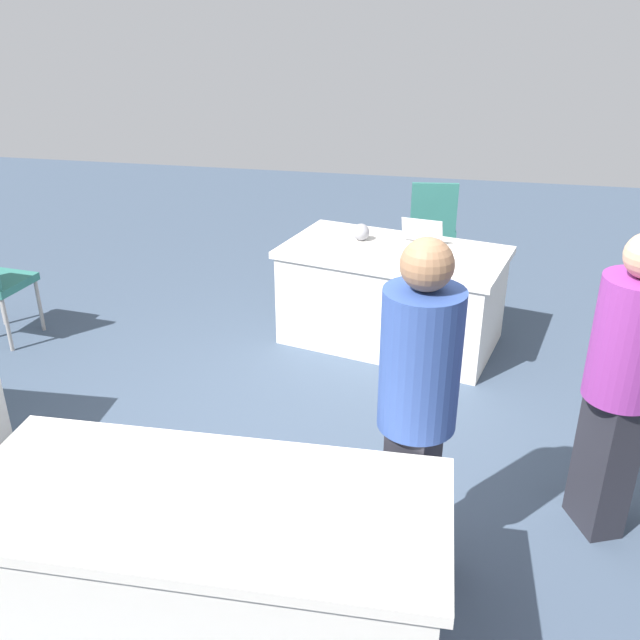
% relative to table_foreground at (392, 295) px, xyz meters
% --- Properties ---
extents(ground_plane, '(14.40, 14.40, 0.00)m').
position_rel_table_foreground_xyz_m(ground_plane, '(0.38, 1.72, -0.38)').
color(ground_plane, '#3D4C60').
extents(table_foreground, '(1.81, 1.26, 0.76)m').
position_rel_table_foreground_xyz_m(table_foreground, '(0.00, 0.00, 0.00)').
color(table_foreground, silver).
rests_on(table_foreground, ground).
extents(table_mid_right, '(1.93, 0.89, 0.76)m').
position_rel_table_foreground_xyz_m(table_mid_right, '(0.41, 2.98, -0.00)').
color(table_mid_right, silver).
rests_on(table_mid_right, ground).
extents(chair_aisle, '(0.49, 0.49, 0.96)m').
position_rel_table_foreground_xyz_m(chair_aisle, '(-0.21, -1.40, 0.17)').
color(chair_aisle, '#9E9993').
rests_on(chair_aisle, ground).
extents(person_presenter, '(0.42, 0.42, 1.65)m').
position_rel_table_foreground_xyz_m(person_presenter, '(-0.35, 2.38, 0.54)').
color(person_presenter, '#26262D').
rests_on(person_presenter, ground).
extents(person_attendee_browsing, '(0.45, 0.45, 1.58)m').
position_rel_table_foreground_xyz_m(person_attendee_browsing, '(-1.27, 1.90, 0.49)').
color(person_attendee_browsing, '#26262D').
rests_on(person_attendee_browsing, ground).
extents(laptop_silver, '(0.36, 0.34, 0.21)m').
position_rel_table_foreground_xyz_m(laptop_silver, '(-0.17, -0.07, 0.42)').
color(laptop_silver, silver).
rests_on(laptop_silver, table_foreground).
extents(yarn_ball, '(0.13, 0.13, 0.13)m').
position_rel_table_foreground_xyz_m(yarn_ball, '(0.28, -0.16, 0.44)').
color(yarn_ball, gray).
rests_on(yarn_ball, table_foreground).
extents(scissors_red, '(0.14, 0.17, 0.01)m').
position_rel_table_foreground_xyz_m(scissors_red, '(-0.32, -0.04, 0.38)').
color(scissors_red, red).
rests_on(scissors_red, table_foreground).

